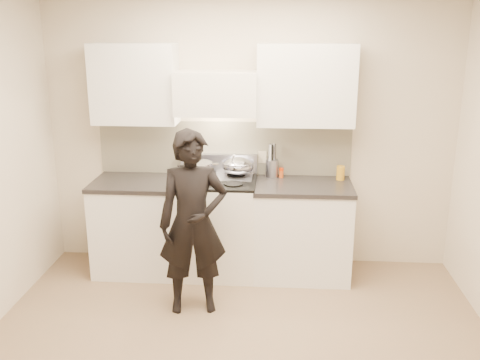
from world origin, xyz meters
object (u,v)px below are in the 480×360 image
stove (217,226)px  person (193,223)px  wok (238,166)px  counter_right (302,229)px  utensil_crock (272,167)px

stove → person: person is taller
stove → wok: (0.20, 0.14, 0.57)m
counter_right → stove: bearing=-180.0°
person → wok: bearing=59.9°
utensil_crock → person: person is taller
utensil_crock → stove: bearing=-157.3°
counter_right → wok: 0.87m
stove → wok: 0.62m
stove → counter_right: (0.83, 0.00, -0.01)m
counter_right → wok: size_ratio=2.32×
stove → person: 0.81m
stove → utensil_crock: size_ratio=2.91×
utensil_crock → person: (-0.64, -0.96, -0.24)m
wok → utensil_crock: size_ratio=1.20×
counter_right → person: size_ratio=0.59×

